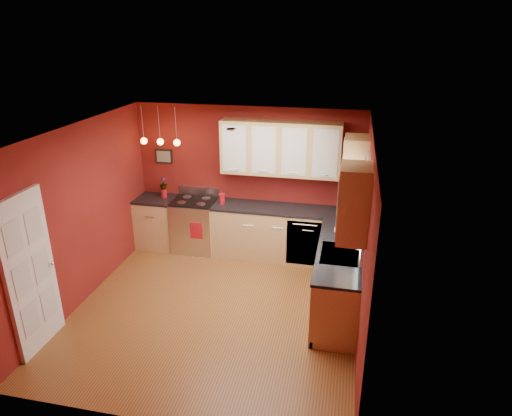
% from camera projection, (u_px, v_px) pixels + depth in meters
% --- Properties ---
extents(floor, '(4.20, 4.20, 0.00)m').
position_uv_depth(floor, '(216.00, 309.00, 6.65)').
color(floor, '#945B2B').
rests_on(floor, ground).
extents(ceiling, '(4.00, 4.20, 0.02)m').
position_uv_depth(ceiling, '(209.00, 133.00, 5.68)').
color(ceiling, silver).
rests_on(ceiling, wall_back).
extents(wall_back, '(4.00, 0.02, 2.60)m').
position_uv_depth(wall_back, '(248.00, 180.00, 8.07)').
color(wall_back, maroon).
rests_on(wall_back, floor).
extents(wall_front, '(4.00, 0.02, 2.60)m').
position_uv_depth(wall_front, '(147.00, 318.00, 4.26)').
color(wall_front, maroon).
rests_on(wall_front, floor).
extents(wall_left, '(0.02, 4.20, 2.60)m').
position_uv_depth(wall_left, '(80.00, 216.00, 6.55)').
color(wall_left, maroon).
rests_on(wall_left, floor).
extents(wall_right, '(0.02, 4.20, 2.60)m').
position_uv_depth(wall_right, '(364.00, 241.00, 5.78)').
color(wall_right, maroon).
rests_on(wall_right, floor).
extents(base_cabinets_back_left, '(0.70, 0.60, 0.90)m').
position_uv_depth(base_cabinets_back_left, '(158.00, 223.00, 8.44)').
color(base_cabinets_back_left, tan).
rests_on(base_cabinets_back_left, floor).
extents(base_cabinets_back_right, '(2.54, 0.60, 0.90)m').
position_uv_depth(base_cabinets_back_right, '(285.00, 234.00, 7.98)').
color(base_cabinets_back_right, tan).
rests_on(base_cabinets_back_right, floor).
extents(base_cabinets_right, '(0.60, 2.10, 0.90)m').
position_uv_depth(base_cabinets_right, '(337.00, 279.00, 6.56)').
color(base_cabinets_right, tan).
rests_on(base_cabinets_right, floor).
extents(counter_back_left, '(0.70, 0.62, 0.04)m').
position_uv_depth(counter_back_left, '(156.00, 199.00, 8.26)').
color(counter_back_left, black).
rests_on(counter_back_left, base_cabinets_back_left).
extents(counter_back_right, '(2.54, 0.62, 0.04)m').
position_uv_depth(counter_back_right, '(286.00, 209.00, 7.80)').
color(counter_back_right, black).
rests_on(counter_back_right, base_cabinets_back_right).
extents(counter_right, '(0.62, 2.10, 0.04)m').
position_uv_depth(counter_right, '(340.00, 250.00, 6.39)').
color(counter_right, black).
rests_on(counter_right, base_cabinets_right).
extents(gas_range, '(0.76, 0.64, 1.11)m').
position_uv_depth(gas_range, '(195.00, 225.00, 8.28)').
color(gas_range, silver).
rests_on(gas_range, floor).
extents(dishwasher_front, '(0.60, 0.02, 0.80)m').
position_uv_depth(dishwasher_front, '(304.00, 243.00, 7.64)').
color(dishwasher_front, silver).
rests_on(dishwasher_front, base_cabinets_back_right).
extents(sink, '(0.50, 0.70, 0.33)m').
position_uv_depth(sink, '(339.00, 255.00, 6.25)').
color(sink, '#96959B').
rests_on(sink, counter_right).
extents(window, '(0.06, 1.02, 1.22)m').
position_uv_depth(window, '(365.00, 204.00, 5.91)').
color(window, white).
rests_on(window, wall_right).
extents(door_left_wall, '(0.12, 0.82, 2.05)m').
position_uv_depth(door_left_wall, '(30.00, 274.00, 5.56)').
color(door_left_wall, white).
rests_on(door_left_wall, floor).
extents(upper_cabinets_back, '(2.00, 0.35, 0.90)m').
position_uv_depth(upper_cabinets_back, '(280.00, 148.00, 7.56)').
color(upper_cabinets_back, tan).
rests_on(upper_cabinets_back, wall_back).
extents(upper_cabinets_right, '(0.35, 1.95, 0.90)m').
position_uv_depth(upper_cabinets_right, '(355.00, 184.00, 5.87)').
color(upper_cabinets_right, tan).
rests_on(upper_cabinets_right, wall_right).
extents(wall_picture, '(0.32, 0.03, 0.26)m').
position_uv_depth(wall_picture, '(164.00, 156.00, 8.23)').
color(wall_picture, black).
rests_on(wall_picture, wall_back).
extents(pendant_lights, '(0.71, 0.11, 0.66)m').
position_uv_depth(pendant_lights, '(160.00, 141.00, 7.77)').
color(pendant_lights, '#96959B').
rests_on(pendant_lights, ceiling).
extents(red_canister, '(0.12, 0.12, 0.18)m').
position_uv_depth(red_canister, '(222.00, 199.00, 7.97)').
color(red_canister, '#AA121D').
rests_on(red_canister, counter_back_right).
extents(red_vase, '(0.10, 0.10, 0.16)m').
position_uv_depth(red_vase, '(164.00, 193.00, 8.26)').
color(red_vase, '#AA121D').
rests_on(red_vase, counter_back_left).
extents(flowers, '(0.14, 0.14, 0.23)m').
position_uv_depth(flowers, '(163.00, 184.00, 8.19)').
color(flowers, '#AA121D').
rests_on(flowers, red_vase).
extents(coffee_maker, '(0.21, 0.21, 0.29)m').
position_uv_depth(coffee_maker, '(352.00, 204.00, 7.60)').
color(coffee_maker, black).
rests_on(coffee_maker, counter_back_right).
extents(soap_pump, '(0.09, 0.10, 0.20)m').
position_uv_depth(soap_pump, '(359.00, 250.00, 6.11)').
color(soap_pump, white).
rests_on(soap_pump, counter_right).
extents(dish_towel, '(0.22, 0.01, 0.30)m').
position_uv_depth(dish_towel, '(196.00, 231.00, 7.94)').
color(dish_towel, '#AA121D').
rests_on(dish_towel, gas_range).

